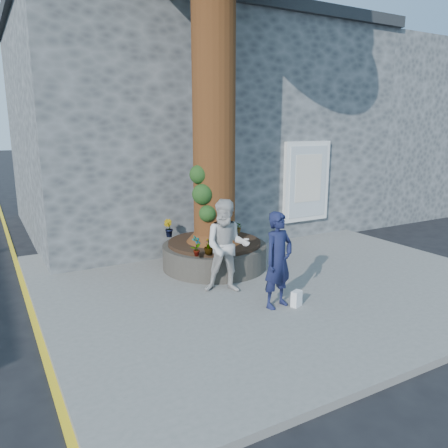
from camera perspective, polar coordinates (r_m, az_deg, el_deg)
ground at (r=7.88m, az=0.50°, el=-11.30°), size 120.00×120.00×0.00m
pavement at (r=9.40m, az=5.46°, el=-6.93°), size 9.00×8.00×0.12m
yellow_line at (r=7.95m, az=-23.38°, el=-12.19°), size 0.10×30.00×0.01m
stone_shop at (r=14.76m, az=-5.03°, el=12.46°), size 10.30×8.30×6.30m
neighbour_shop at (r=19.47m, az=17.42°, el=11.52°), size 6.00×8.00×6.00m
planter at (r=9.75m, az=-1.25°, el=-3.96°), size 2.30×2.30×0.60m
man at (r=7.55m, az=7.11°, el=-4.70°), size 0.68×0.52×1.68m
woman at (r=8.16m, az=0.38°, el=-2.93°), size 1.08×1.01×1.77m
shopping_bag at (r=7.83m, az=9.45°, el=-9.59°), size 0.23×0.18×0.28m
plant_a at (r=8.51m, az=-3.63°, el=-2.88°), size 0.26×0.23×0.41m
plant_b at (r=10.06m, az=-7.29°, el=-0.54°), size 0.29×0.29×0.40m
plant_c at (r=8.64m, az=-2.02°, el=-2.88°), size 0.27×0.27×0.34m
plant_d at (r=10.37m, az=1.87°, el=-0.42°), size 0.26×0.28×0.27m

